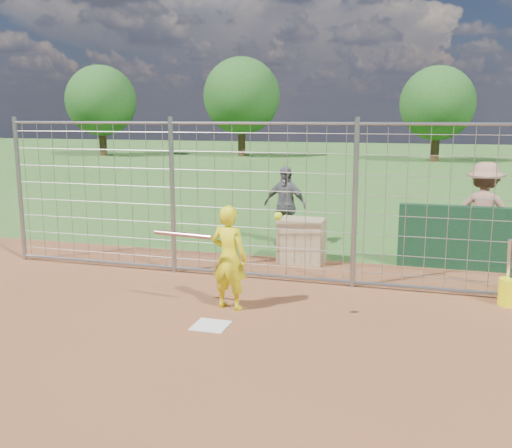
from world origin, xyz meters
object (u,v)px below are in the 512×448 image
(batter, at_px, (229,258))
(bystander_c, at_px, (483,212))
(bystander_b, at_px, (285,205))
(equipment_bin, at_px, (302,241))
(bucket_with_bats, at_px, (511,288))

(batter, height_order, bystander_c, bystander_c)
(bystander_b, xyz_separation_m, bystander_c, (3.77, -0.28, 0.09))
(batter, xyz_separation_m, equipment_bin, (0.43, 2.76, -0.32))
(batter, distance_m, bystander_b, 4.13)
(equipment_bin, distance_m, bucket_with_bats, 3.64)
(equipment_bin, relative_size, bucket_with_bats, 0.82)
(batter, xyz_separation_m, bucket_with_bats, (3.73, 1.24, -0.48))
(batter, bearing_deg, bystander_b, -76.15)
(bystander_b, distance_m, bucket_with_bats, 4.93)
(bystander_c, bearing_deg, equipment_bin, 26.09)
(equipment_bin, bearing_deg, batter, -96.64)
(batter, height_order, equipment_bin, batter)
(bystander_c, distance_m, bucket_with_bats, 2.69)
(batter, distance_m, bystander_c, 5.23)
(bystander_c, relative_size, equipment_bin, 2.25)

